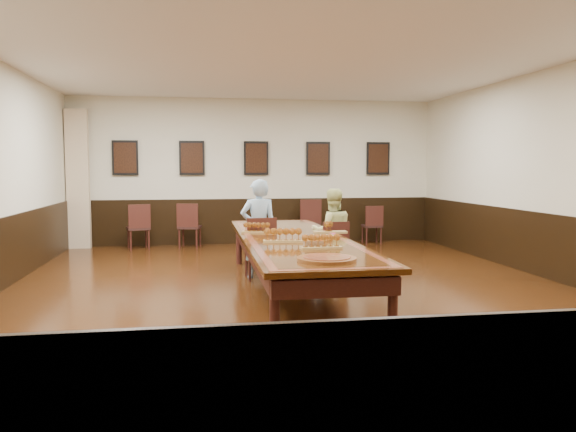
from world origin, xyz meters
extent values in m
cube|color=black|center=(0.00, 0.00, -0.01)|extent=(8.00, 10.00, 0.02)
cube|color=white|center=(0.00, 0.00, 3.21)|extent=(8.00, 10.00, 0.02)
cube|color=beige|center=(0.00, 5.01, 1.60)|extent=(8.00, 0.02, 3.20)
cube|color=beige|center=(0.00, -5.01, 1.60)|extent=(8.00, 0.02, 3.20)
cube|color=beige|center=(4.01, 0.00, 1.60)|extent=(0.02, 10.00, 3.20)
imported|color=#4D8BC0|center=(-0.37, 1.06, 0.76)|extent=(0.57, 0.39, 1.52)
imported|color=#DAE18C|center=(0.79, 1.07, 0.68)|extent=(0.69, 0.54, 1.37)
cube|color=#EC4EA5|center=(0.60, 0.34, 0.76)|extent=(0.13, 0.15, 0.01)
cube|color=#CCB18C|center=(-3.75, 4.82, 1.45)|extent=(0.45, 0.18, 2.90)
cube|color=black|center=(0.00, 4.98, 0.50)|extent=(7.98, 0.04, 1.00)
cube|color=black|center=(0.00, -4.98, 0.50)|extent=(7.98, 0.04, 1.00)
cube|color=black|center=(3.98, 0.00, 0.50)|extent=(0.04, 9.98, 1.00)
cube|color=black|center=(0.00, 0.00, 0.72)|extent=(1.40, 5.00, 0.06)
cube|color=brown|center=(0.00, 0.00, 0.75)|extent=(1.28, 4.88, 0.00)
cube|color=black|center=(0.00, 0.00, 0.75)|extent=(1.10, 4.70, 0.00)
cube|color=black|center=(0.00, 0.00, 0.57)|extent=(1.25, 4.85, 0.18)
cylinder|color=black|center=(-0.58, -2.32, 0.34)|extent=(0.10, 0.10, 0.69)
cylinder|color=black|center=(0.58, -2.32, 0.34)|extent=(0.10, 0.10, 0.69)
cylinder|color=black|center=(-0.58, 2.32, 0.34)|extent=(0.10, 0.10, 0.69)
cylinder|color=black|center=(0.58, 2.32, 0.34)|extent=(0.10, 0.10, 0.69)
cube|color=black|center=(-2.80, 4.94, 1.90)|extent=(0.54, 0.03, 0.74)
cube|color=black|center=(-2.80, 4.92, 1.90)|extent=(0.46, 0.01, 0.64)
cube|color=black|center=(-1.40, 4.94, 1.90)|extent=(0.54, 0.03, 0.74)
cube|color=black|center=(-1.40, 4.92, 1.90)|extent=(0.46, 0.01, 0.64)
cube|color=black|center=(0.00, 4.94, 1.90)|extent=(0.54, 0.03, 0.74)
cube|color=black|center=(0.00, 4.92, 1.90)|extent=(0.46, 0.01, 0.64)
cube|color=black|center=(1.40, 4.94, 1.90)|extent=(0.54, 0.03, 0.74)
cube|color=black|center=(1.40, 4.92, 1.90)|extent=(0.46, 0.01, 0.64)
cube|color=black|center=(2.80, 4.94, 1.90)|extent=(0.54, 0.03, 0.74)
cube|color=black|center=(2.80, 4.92, 1.90)|extent=(0.46, 0.01, 0.64)
cube|color=olive|center=(-0.45, 0.59, 0.76)|extent=(0.44, 0.23, 0.03)
cube|color=olive|center=(0.60, 0.39, 0.77)|extent=(0.48, 0.15, 0.03)
cube|color=olive|center=(-0.22, -0.49, 0.77)|extent=(0.52, 0.21, 0.03)
cube|color=olive|center=(0.13, -1.12, 0.77)|extent=(0.49, 0.17, 0.03)
cylinder|color=red|center=(0.29, -0.26, 0.76)|extent=(0.22, 0.22, 0.02)
cylinder|color=silver|center=(0.29, -0.26, 0.77)|extent=(0.12, 0.12, 0.01)
cylinder|color=#542A10|center=(0.00, -1.95, 0.77)|extent=(0.64, 0.64, 0.04)
cylinder|color=brown|center=(0.00, -1.95, 0.79)|extent=(0.51, 0.51, 0.01)
camera|label=1|loc=(-1.28, -7.45, 1.70)|focal=35.00mm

